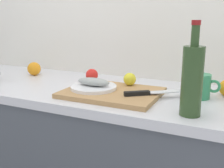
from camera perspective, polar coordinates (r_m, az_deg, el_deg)
The scene contains 10 objects.
back_wall at distance 1.58m, azimuth 3.94°, elevation 14.16°, with size 3.20×0.05×2.50m, color white.
cutting_board at distance 1.23m, azimuth 0.00°, elevation -1.81°, with size 0.42×0.32×0.02m, color tan.
white_plate at distance 1.26m, azimuth -3.86°, elevation -0.66°, with size 0.21×0.21×0.01m, color white.
fish_fillet at distance 1.25m, azimuth -3.88°, elevation 0.47°, with size 0.16×0.07×0.04m, color #999E99.
chef_knife at distance 1.17m, azimuth 7.71°, elevation -1.80°, with size 0.25×0.20×0.02m.
lemon_0 at distance 1.31m, azimuth 3.72°, elevation 1.02°, with size 0.06×0.06×0.06m, color yellow.
tomato_0 at distance 1.40m, azimuth -4.22°, elevation 1.89°, with size 0.06×0.06×0.06m, color red.
wine_bottle at distance 0.99m, azimuth 16.35°, elevation 0.93°, with size 0.07×0.07×0.33m.
coffee_mug_0 at distance 1.23m, azimuth 17.91°, elevation -0.43°, with size 0.13×0.09×0.10m.
orange_2 at distance 1.70m, azimuth -15.92°, elevation 3.08°, with size 0.08×0.08×0.08m, color orange.
Camera 1 is at (0.57, -1.15, 1.24)m, focal length 43.90 mm.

